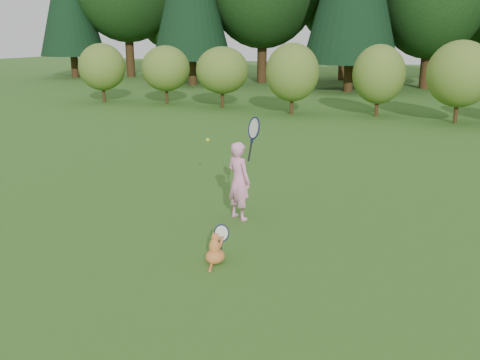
% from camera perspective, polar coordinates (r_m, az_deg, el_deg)
% --- Properties ---
extents(ground, '(100.00, 100.00, 0.00)m').
position_cam_1_polar(ground, '(8.43, -3.41, -5.78)').
color(ground, '#2E5819').
rests_on(ground, ground).
extents(shrub_row, '(28.00, 3.00, 2.80)m').
position_cam_1_polar(shrub_row, '(20.39, 13.32, 10.38)').
color(shrub_row, '#4E7524').
rests_on(shrub_row, ground).
extents(child, '(0.79, 0.57, 1.99)m').
position_cam_1_polar(child, '(8.89, -0.08, 0.10)').
color(child, '#FF98C9').
rests_on(child, ground).
extents(cat, '(0.32, 0.60, 0.59)m').
position_cam_1_polar(cat, '(7.36, -2.65, -7.15)').
color(cat, '#B87023').
rests_on(cat, ground).
extents(tennis_ball, '(0.08, 0.08, 0.08)m').
position_cam_1_polar(tennis_ball, '(10.34, -3.47, 4.30)').
color(tennis_ball, '#B6DB19').
rests_on(tennis_ball, ground).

